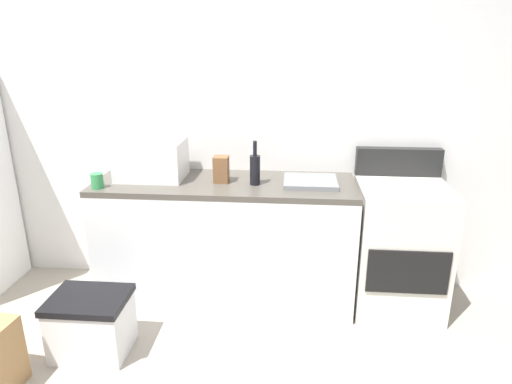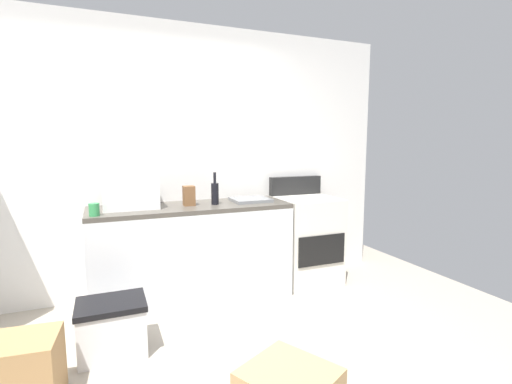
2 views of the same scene
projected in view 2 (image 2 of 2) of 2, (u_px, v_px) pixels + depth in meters
ground_plane at (189, 380)px, 2.32m from camera, size 6.00×6.00×0.00m
wall_back at (152, 161)px, 3.57m from camera, size 5.00×0.10×2.60m
kitchen_counter at (192, 253)px, 3.47m from camera, size 1.80×0.60×0.90m
stove_oven at (306, 238)px, 3.93m from camera, size 0.60×0.61×1.10m
microwave at (130, 193)px, 3.24m from camera, size 0.46×0.34×0.27m
sink_basin at (251, 200)px, 3.64m from camera, size 0.36×0.32×0.03m
wine_bottle at (215, 193)px, 3.44m from camera, size 0.07×0.07×0.30m
coffee_mug at (94, 210)px, 2.91m from camera, size 0.08×0.08×0.10m
knife_block at (189, 196)px, 3.39m from camera, size 0.10×0.10×0.18m
cardboard_box_medium at (15, 375)px, 2.04m from camera, size 0.48×0.38×0.41m
storage_bin at (112, 327)px, 2.59m from camera, size 0.46×0.36×0.38m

